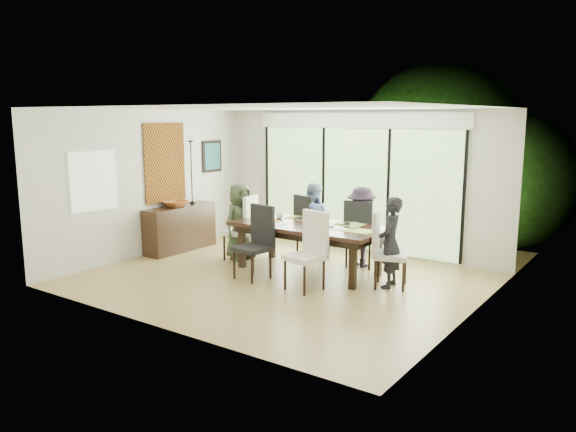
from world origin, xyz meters
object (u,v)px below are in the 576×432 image
Objects in this scene: person_far_right at (361,227)px; chair_left_end at (239,227)px; chair_near_left at (252,243)px; sideboard at (180,228)px; person_left_end at (240,222)px; cup_c at (354,226)px; chair_near_right at (304,251)px; chair_far_right at (362,232)px; chair_right_end at (391,249)px; vase at (313,220)px; cup_a at (280,216)px; chair_far_left at (313,226)px; person_far_left at (313,221)px; laptop at (264,219)px; table_top at (308,226)px; cup_b at (313,223)px; bowl at (175,204)px; person_right_end at (390,242)px.

chair_left_end is at bearing 26.50° from person_far_right.
sideboard is at bearing 170.65° from chair_near_left.
cup_c is (2.28, 0.10, 0.16)m from person_left_end.
chair_far_right is at bearing 99.60° from chair_near_right.
vase is (-1.45, 0.05, 0.28)m from chair_right_end.
chair_far_right is 1.46m from cup_a.
chair_far_left is 0.77× the size of sideboard.
sideboard is at bearing -176.12° from cup_c.
person_far_left reaches higher than chair_near_right.
cup_a is (0.15, 0.25, 0.04)m from laptop.
person_left_end reaches higher than chair_right_end.
chair_right_end is 0.85× the size of person_far_left.
sideboard is (-4.37, -0.15, -0.16)m from chair_right_end.
person_far_right is at bearing 56.47° from table_top.
cup_b is (0.85, -0.25, -0.00)m from cup_a.
sideboard reaches higher than laptop.
cup_b is at bearing 57.40° from chair_near_left.
chair_left_end and chair_far_left have the same top height.
cup_c is at bearing 5.43° from bowl.
chair_near_left reaches higher than table_top.
cup_a is at bearing 163.61° from cup_b.
chair_left_end reaches higher than bowl.
person_left_end is at bearing -169.11° from cup_a.
laptop is (-2.33, -0.10, 0.13)m from person_right_end.
chair_left_end is at bearing -169.38° from cup_a.
chair_near_left reaches higher than bowl.
chair_right_end is (1.50, 0.00, -0.18)m from table_top.
chair_near_left is 0.85× the size of person_far_left.
chair_left_end is 0.70m from laptop.
person_right_end reaches higher than sideboard.
chair_near_left is 0.85× the size of person_far_right.
person_far_right is (1.00, 0.00, 0.00)m from person_far_left.
sideboard is at bearing 72.07° from chair_right_end.
vase reaches higher than laptop.
cup_b is (0.65, 0.77, 0.27)m from chair_near_left.
bowl is at bearing -97.08° from person_right_end.
person_right_end reaches higher than chair_far_left.
chair_far_right is 8.87× the size of cup_a.
table_top is 7.27× the size of laptop.
chair_right_end is at bearing 150.20° from person_far_left.
laptop is (-0.40, -0.93, 0.13)m from person_far_left.
chair_near_left is 0.77× the size of sideboard.
person_left_end is 10.40× the size of cup_c.
person_far_left is 1.02m from laptop.
cup_b is (1.65, -0.10, 0.27)m from chair_left_end.
chair_far_left is at bearing 149.04° from cup_c.
person_left_end is at bearing 56.01° from chair_far_left.
person_left_end reaches higher than cup_a.
chair_right_end is 0.85× the size of person_left_end.
person_right_end reaches higher than cup_b.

